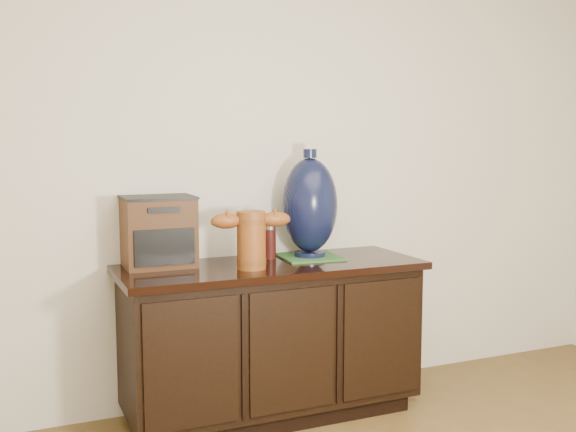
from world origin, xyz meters
name	(u,v)px	position (x,y,z in m)	size (l,w,h in m)	color
sideboard	(272,338)	(0.00, 2.23, 0.39)	(1.46, 0.56, 0.75)	black
terracotta_vessel	(251,237)	(-0.13, 2.14, 0.91)	(0.38, 0.15, 0.27)	brown
tv_radio	(158,231)	(-0.51, 2.38, 0.92)	(0.33, 0.27, 0.33)	#3B200E
green_mat	(310,257)	(0.24, 2.30, 0.76)	(0.29, 0.29, 0.01)	#2C5B29
lamp_base	(310,206)	(0.24, 2.30, 1.02)	(0.30, 0.30, 0.54)	black
spray_can	(270,242)	(0.04, 2.35, 0.84)	(0.06, 0.06, 0.17)	#50110D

